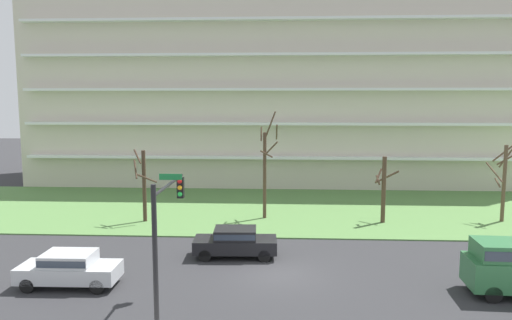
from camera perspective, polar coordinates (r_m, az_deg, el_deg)
The scene contains 10 objects.
ground at distance 23.96m, azimuth 2.63°, elevation -13.31°, with size 160.00×160.00×0.00m, color #2D2D30.
grass_lawn_strip at distance 37.39m, azimuth 2.80°, elevation -5.75°, with size 80.00×16.00×0.08m, color #547F42.
apartment_building at distance 51.20m, azimuth 2.94°, elevation 8.15°, with size 49.27×14.42×18.60m.
tree_far_left at distance 33.77m, azimuth -13.11°, elevation -2.77°, with size 1.75×1.32×5.05m.
tree_left at distance 33.74m, azimuth 1.17°, elevation -0.96°, with size 1.25×1.77×7.58m.
tree_center at distance 33.83m, azimuth 14.79°, elevation -3.25°, with size 1.76×1.59×4.58m.
tree_right at distance 36.95m, azimuth 27.14°, elevation -2.05°, with size 1.99×1.99×5.46m.
sedan_silver_near_left at distance 23.76m, azimuth -21.15°, elevation -11.75°, with size 4.43×1.87×1.57m.
sedan_black_center_left at distance 26.17m, azimuth -2.45°, elevation -9.52°, with size 4.47×1.98×1.57m.
traffic_signal_mast at distance 18.62m, azimuth -10.54°, elevation -7.23°, with size 0.90×4.73×5.52m.
Camera 1 is at (0.12, -22.46, 8.36)m, focal length 33.93 mm.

